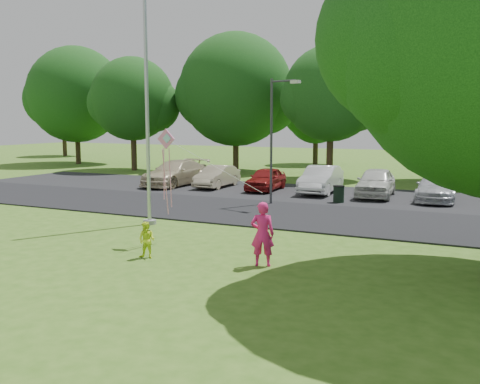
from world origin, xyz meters
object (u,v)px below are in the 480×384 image
at_px(trash_can, 339,194).
at_px(child_yellow, 147,240).
at_px(kite, 167,153).
at_px(woman, 262,234).
at_px(street_lamp, 275,130).
at_px(flagpole, 147,113).

bearing_deg(trash_can, child_yellow, -100.93).
bearing_deg(kite, child_yellow, -74.66).
bearing_deg(kite, woman, -14.92).
bearing_deg(kite, street_lamp, 90.73).
distance_m(woman, child_yellow, 3.38).
distance_m(street_lamp, child_yellow, 10.84).
bearing_deg(woman, child_yellow, -6.06).
relative_size(flagpole, street_lamp, 1.73).
xyz_separation_m(trash_can, woman, (0.95, -11.51, 0.45)).
relative_size(street_lamp, trash_can, 6.73).
relative_size(street_lamp, kite, 1.41).
distance_m(trash_can, woman, 11.56).
relative_size(street_lamp, child_yellow, 5.49).
height_order(flagpole, street_lamp, flagpole).
relative_size(trash_can, child_yellow, 0.82).
xyz_separation_m(flagpole, woman, (6.13, -3.55, -3.29)).
distance_m(street_lamp, trash_can, 4.34).
height_order(woman, kite, kite).
relative_size(trash_can, woman, 0.49).
distance_m(flagpole, child_yellow, 6.24).
height_order(street_lamp, woman, street_lamp).
relative_size(flagpole, kite, 2.44).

